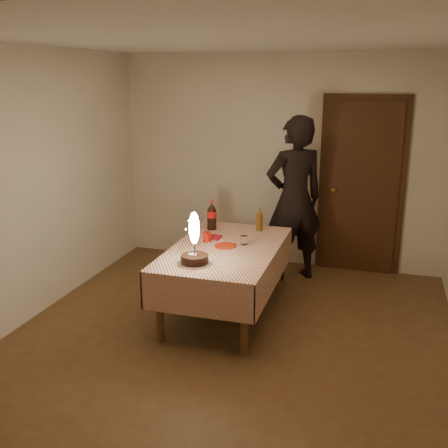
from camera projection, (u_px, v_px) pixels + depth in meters
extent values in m
cube|color=brown|center=(228.00, 342.00, 4.73)|extent=(4.00, 4.50, 0.01)
cube|color=beige|center=(279.00, 162.00, 6.45)|extent=(4.00, 0.04, 2.60)
cube|color=beige|center=(84.00, 316.00, 2.31)|extent=(4.00, 0.04, 2.60)
cube|color=beige|center=(25.00, 188.00, 4.94)|extent=(0.04, 4.50, 2.60)
cube|color=silver|center=(228.00, 38.00, 4.03)|extent=(4.00, 4.50, 0.04)
cube|color=#472814|center=(361.00, 189.00, 6.22)|extent=(0.85, 0.05, 2.05)
sphere|color=#B28C33|center=(333.00, 190.00, 6.27)|extent=(0.06, 0.06, 0.06)
cube|color=brown|center=(225.00, 250.00, 5.14)|extent=(0.90, 1.60, 0.04)
cylinder|color=brown|center=(160.00, 308.00, 4.66)|extent=(0.07, 0.07, 0.65)
cylinder|color=brown|center=(244.00, 319.00, 4.45)|extent=(0.07, 0.07, 0.65)
cylinder|color=brown|center=(211.00, 256.00, 6.03)|extent=(0.07, 0.07, 0.65)
cylinder|color=brown|center=(278.00, 262.00, 5.81)|extent=(0.07, 0.07, 0.65)
cube|color=white|center=(225.00, 248.00, 5.13)|extent=(1.02, 1.72, 0.01)
cube|color=white|center=(196.00, 298.00, 4.40)|extent=(1.02, 0.01, 0.34)
cube|color=white|center=(247.00, 240.00, 5.97)|extent=(1.02, 0.01, 0.34)
cube|color=white|center=(178.00, 259.00, 5.32)|extent=(0.01, 1.72, 0.34)
cube|color=white|center=(276.00, 270.00, 5.04)|extent=(0.01, 1.72, 0.34)
cylinder|color=white|center=(195.00, 263.00, 4.68)|extent=(0.31, 0.31, 0.01)
cylinder|color=black|center=(195.00, 259.00, 4.67)|extent=(0.24, 0.24, 0.07)
cylinder|color=white|center=(193.00, 254.00, 4.68)|extent=(0.07, 0.07, 0.00)
sphere|color=red|center=(198.00, 254.00, 4.64)|extent=(0.02, 0.02, 0.02)
cube|color=#19721E|center=(199.00, 256.00, 4.63)|extent=(0.02, 0.01, 0.00)
cube|color=#19721E|center=(196.00, 256.00, 4.63)|extent=(0.01, 0.02, 0.00)
cylinder|color=#262628|center=(195.00, 249.00, 4.64)|extent=(0.01, 0.01, 0.12)
ellipsoid|color=#FFF2BF|center=(194.00, 228.00, 4.59)|extent=(0.09, 0.09, 0.29)
sphere|color=white|center=(194.00, 240.00, 4.62)|extent=(0.04, 0.04, 0.04)
cylinder|color=red|center=(226.00, 246.00, 5.16)|extent=(0.22, 0.22, 0.01)
cylinder|color=#AA150B|center=(207.00, 237.00, 5.29)|extent=(0.08, 0.08, 0.10)
cylinder|color=white|center=(244.00, 240.00, 5.19)|extent=(0.07, 0.07, 0.09)
cube|color=#AB1322|center=(213.00, 237.00, 5.41)|extent=(0.15, 0.15, 0.02)
cylinder|color=black|center=(212.00, 220.00, 5.69)|extent=(0.10, 0.10, 0.22)
cylinder|color=red|center=(212.00, 214.00, 5.68)|extent=(0.10, 0.10, 0.07)
cone|color=black|center=(212.00, 206.00, 5.65)|extent=(0.10, 0.10, 0.08)
cylinder|color=red|center=(212.00, 202.00, 5.64)|extent=(0.03, 0.03, 0.02)
cylinder|color=#5C390F|center=(259.00, 222.00, 5.66)|extent=(0.06, 0.06, 0.18)
cone|color=#5C390F|center=(260.00, 212.00, 5.62)|extent=(0.06, 0.06, 0.06)
cylinder|color=olive|center=(260.00, 209.00, 5.61)|extent=(0.02, 0.02, 0.02)
imported|color=black|center=(294.00, 199.00, 6.00)|extent=(0.83, 0.77, 1.91)
cube|color=black|center=(292.00, 139.00, 5.94)|extent=(0.16, 0.15, 0.10)
cylinder|color=black|center=(289.00, 138.00, 6.01)|extent=(0.11, 0.11, 0.08)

